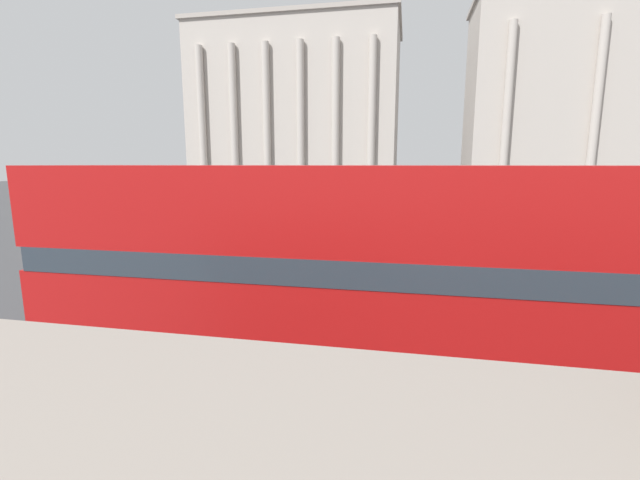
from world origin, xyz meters
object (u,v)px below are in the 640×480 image
object	(u,v)px
plaza_building_right	(620,99)
double_decker_bus	(334,267)
plaza_building_left	(299,113)
pedestrian_black	(199,246)
pedestrian_yellow	(393,231)
traffic_light_mid	(439,207)
traffic_light_near	(455,224)

from	to	relation	value
plaza_building_right	double_decker_bus	bearing A→B (deg)	-116.84
plaza_building_left	pedestrian_black	size ratio (longest dim) A/B	14.76
pedestrian_yellow	pedestrian_black	bearing A→B (deg)	169.62
plaza_building_left	traffic_light_mid	bearing A→B (deg)	-66.61
traffic_light_mid	pedestrian_black	size ratio (longest dim) A/B	1.87
traffic_light_near	pedestrian_black	bearing A→B (deg)	168.42
plaza_building_left	traffic_light_mid	size ratio (longest dim) A/B	7.91
plaza_building_right	traffic_light_near	bearing A→B (deg)	-117.05
pedestrian_yellow	plaza_building_left	bearing A→B (deg)	63.63
double_decker_bus	traffic_light_mid	size ratio (longest dim) A/B	3.33
plaza_building_left	pedestrian_yellow	world-z (taller)	plaza_building_left
traffic_light_near	plaza_building_left	bearing A→B (deg)	109.74
double_decker_bus	pedestrian_yellow	world-z (taller)	double_decker_bus
traffic_light_near	pedestrian_black	xyz separation A→B (m)	(-9.52, 1.95, -1.41)
pedestrian_black	pedestrian_yellow	bearing A→B (deg)	141.97
traffic_light_mid	pedestrian_black	distance (m)	11.15
plaza_building_right	pedestrian_yellow	bearing A→B (deg)	-123.95
plaza_building_left	plaza_building_right	size ratio (longest dim) A/B	0.79
pedestrian_black	plaza_building_left	bearing A→B (deg)	-155.86
double_decker_bus	plaza_building_right	size ratio (longest dim) A/B	0.33
double_decker_bus	traffic_light_mid	distance (m)	13.68
traffic_light_near	pedestrian_black	world-z (taller)	traffic_light_near
double_decker_bus	pedestrian_yellow	size ratio (longest dim) A/B	6.51
traffic_light_near	pedestrian_yellow	xyz separation A→B (m)	(-2.04, 7.50, -1.46)
plaza_building_left	traffic_light_near	size ratio (longest dim) A/B	7.12
double_decker_bus	pedestrian_yellow	xyz separation A→B (m)	(0.72, 13.36, -1.37)
double_decker_bus	plaza_building_left	distance (m)	53.37
double_decker_bus	pedestrian_black	xyz separation A→B (m)	(-6.76, 7.81, -1.31)
pedestrian_black	pedestrian_yellow	size ratio (longest dim) A/B	1.05
plaza_building_left	traffic_light_near	world-z (taller)	plaza_building_left
plaza_building_right	pedestrian_yellow	distance (m)	44.87
plaza_building_left	traffic_light_near	xyz separation A→B (m)	(16.17, -45.07, -8.56)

